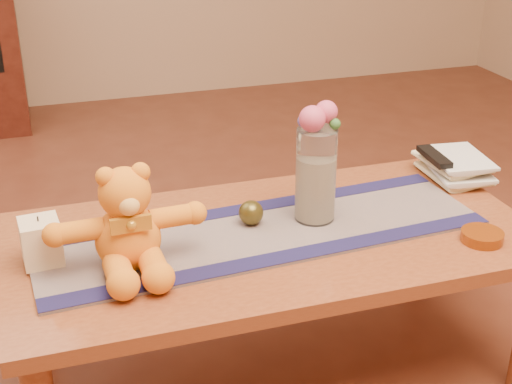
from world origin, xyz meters
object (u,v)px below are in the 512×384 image
object	(u,v)px
amber_dish	(482,236)
bronze_ball	(251,213)
glass_vase	(316,175)
tv_remote	(434,156)
teddy_bear	(126,218)
pillar_candle	(41,241)
book_bottom	(430,177)

from	to	relation	value
amber_dish	bronze_ball	bearing A→B (deg)	154.44
glass_vase	tv_remote	bearing A→B (deg)	16.50
teddy_bear	glass_vase	distance (m)	0.53
pillar_candle	book_bottom	size ratio (longest dim) A/B	0.50
pillar_candle	book_bottom	distance (m)	1.18
teddy_bear	book_bottom	bearing A→B (deg)	11.37
teddy_bear	bronze_ball	distance (m)	0.37
bronze_ball	amber_dish	world-z (taller)	bronze_ball
glass_vase	tv_remote	distance (m)	0.47
book_bottom	amber_dish	size ratio (longest dim) A/B	2.02
pillar_candle	tv_remote	bearing A→B (deg)	7.14
pillar_candle	tv_remote	xyz separation A→B (m)	(1.17, 0.15, 0.02)
teddy_bear	book_bottom	world-z (taller)	teddy_bear
tv_remote	amber_dish	distance (m)	0.39
pillar_candle	bronze_ball	distance (m)	0.55
bronze_ball	pillar_candle	bearing A→B (deg)	-176.41
teddy_bear	bronze_ball	size ratio (longest dim) A/B	5.38
bronze_ball	tv_remote	xyz separation A→B (m)	(0.62, 0.11, 0.04)
pillar_candle	amber_dish	bearing A→B (deg)	-11.78
amber_dish	tv_remote	bearing A→B (deg)	79.41
book_bottom	glass_vase	bearing A→B (deg)	-161.09
pillar_candle	glass_vase	xyz separation A→B (m)	(0.73, 0.01, 0.07)
bronze_ball	book_bottom	bearing A→B (deg)	11.10
teddy_bear	glass_vase	bearing A→B (deg)	7.57
book_bottom	amber_dish	bearing A→B (deg)	-99.17
pillar_candle	amber_dish	size ratio (longest dim) A/B	1.02
amber_dish	teddy_bear	bearing A→B (deg)	170.12
pillar_candle	teddy_bear	bearing A→B (deg)	-19.82
pillar_candle	glass_vase	distance (m)	0.73
pillar_candle	glass_vase	size ratio (longest dim) A/B	0.43
glass_vase	pillar_candle	bearing A→B (deg)	-178.83
bronze_ball	book_bottom	xyz separation A→B (m)	(0.62, 0.12, -0.03)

